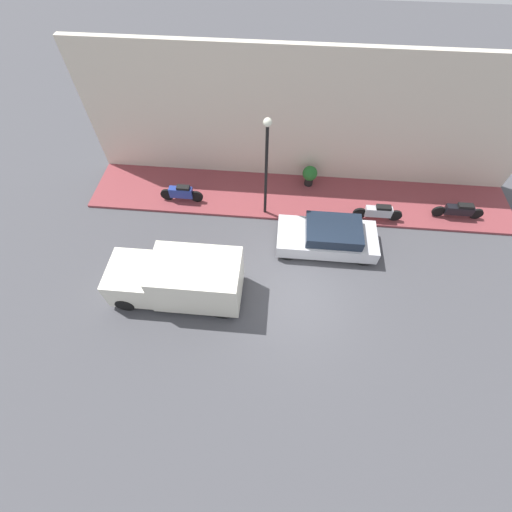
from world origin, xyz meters
The scene contains 10 objects.
ground_plane centered at (0.00, 0.00, 0.00)m, with size 60.00×60.00×0.00m, color #47474C.
sidewalk centered at (5.21, 0.00, 0.06)m, with size 2.88×18.95×0.11m.
building_facade centered at (6.80, 0.00, 2.96)m, with size 0.30×18.95×5.92m.
parked_car centered at (2.51, -1.18, 0.60)m, with size 1.77×3.97×1.23m.
delivery_van centered at (-0.21, 4.27, 0.99)m, with size 1.87×4.70×1.94m.
scooter_silver centered at (4.12, -3.38, 0.54)m, with size 0.30×2.07×0.79m.
motorcycle_black centered at (4.55, -6.85, 0.53)m, with size 0.30×2.14×0.76m.
motorcycle_blue centered at (4.48, 5.24, 0.57)m, with size 0.30×1.92×0.85m.
streetlamp centered at (4.12, 1.48, 3.02)m, with size 0.31×0.31×4.57m.
potted_plant centered at (6.06, -0.44, 0.69)m, with size 0.68×0.68×0.98m.
Camera 1 is at (-6.28, 0.94, 11.34)m, focal length 24.00 mm.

